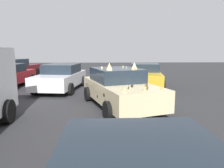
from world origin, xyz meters
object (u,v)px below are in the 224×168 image
object	(u,v)px
parked_sedan_near_right	(7,75)
art_car_decorated	(119,88)
parked_sedan_behind_left	(145,75)
parked_sedan_far_left	(61,77)
parked_sedan_row_back_far	(16,69)

from	to	relation	value
parked_sedan_near_right	art_car_decorated	bearing A→B (deg)	-122.01
parked_sedan_near_right	parked_sedan_behind_left	bearing A→B (deg)	-86.99
parked_sedan_far_left	parked_sedan_behind_left	size ratio (longest dim) A/B	1.03
parked_sedan_row_back_far	parked_sedan_behind_left	bearing A→B (deg)	-100.92
art_car_decorated	parked_sedan_behind_left	xyz separation A→B (m)	(4.42, -1.91, -0.05)
art_car_decorated	parked_sedan_far_left	size ratio (longest dim) A/B	1.03
parked_sedan_behind_left	art_car_decorated	bearing A→B (deg)	-14.03
parked_sedan_far_left	parked_sedan_row_back_far	bearing A→B (deg)	-130.04
parked_sedan_far_left	parked_sedan_near_right	bearing A→B (deg)	-96.59
parked_sedan_far_left	parked_sedan_near_right	distance (m)	3.45
parked_sedan_behind_left	parked_sedan_near_right	distance (m)	8.19
parked_sedan_behind_left	parked_sedan_row_back_far	bearing A→B (deg)	-105.14
parked_sedan_near_right	parked_sedan_row_back_far	world-z (taller)	parked_sedan_row_back_far
parked_sedan_far_left	parked_sedan_behind_left	world-z (taller)	parked_sedan_far_left
parked_sedan_near_right	parked_sedan_far_left	bearing A→B (deg)	-101.12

